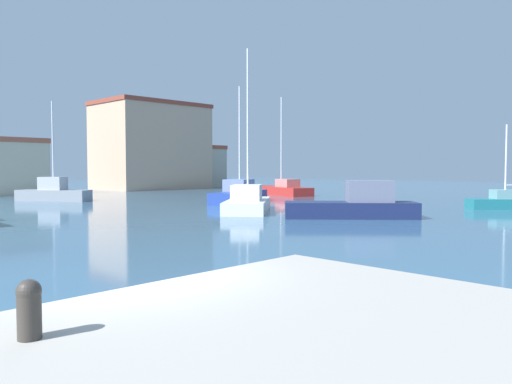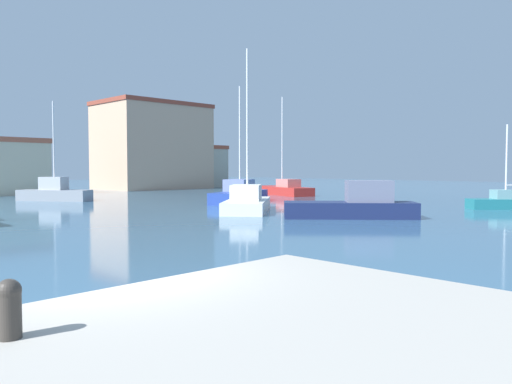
% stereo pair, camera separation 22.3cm
% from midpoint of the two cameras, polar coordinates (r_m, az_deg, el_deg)
% --- Properties ---
extents(water, '(160.00, 160.00, 0.00)m').
position_cam_midpoint_polar(water, '(32.91, -10.51, -2.02)').
color(water, '#38607F').
rests_on(water, ground).
extents(mooring_bollard, '(0.23, 0.23, 0.57)m').
position_cam_midpoint_polar(mooring_bollard, '(5.29, -25.54, -11.70)').
color(mooring_bollard, '#38332D').
rests_on(mooring_bollard, pier_quay).
extents(sailboat_white_inner_mooring, '(6.90, 6.31, 10.06)m').
position_cam_midpoint_polar(sailboat_white_inner_mooring, '(31.12, -1.18, -1.11)').
color(sailboat_white_inner_mooring, white).
rests_on(sailboat_white_inner_mooring, water).
extents(motorboat_yellow_far_right, '(5.69, 4.95, 1.55)m').
position_cam_midpoint_polar(motorboat_yellow_far_right, '(41.01, 12.45, -0.38)').
color(motorboat_yellow_far_right, gold).
rests_on(motorboat_yellow_far_right, water).
extents(sailboat_grey_outer_mooring, '(4.79, 5.85, 8.14)m').
position_cam_midpoint_polar(sailboat_grey_outer_mooring, '(44.18, -22.19, -0.03)').
color(sailboat_grey_outer_mooring, gray).
rests_on(sailboat_grey_outer_mooring, water).
extents(sailboat_teal_near_pier, '(4.46, 4.35, 5.56)m').
position_cam_midpoint_polar(sailboat_teal_near_pier, '(36.91, 26.29, -1.00)').
color(sailboat_teal_near_pier, '#1E707A').
rests_on(sailboat_teal_near_pier, water).
extents(sailboat_red_mid_harbor, '(4.67, 8.56, 9.74)m').
position_cam_midpoint_polar(sailboat_red_mid_harbor, '(50.13, 2.85, 0.32)').
color(sailboat_red_mid_harbor, '#B22823').
rests_on(sailboat_red_mid_harbor, water).
extents(motorboat_navy_far_left, '(6.25, 6.61, 2.04)m').
position_cam_midpoint_polar(motorboat_navy_far_left, '(27.71, 11.02, -1.47)').
color(motorboat_navy_far_left, '#19234C').
rests_on(motorboat_navy_far_left, water).
extents(sailboat_blue_distant_east, '(7.77, 5.10, 9.04)m').
position_cam_midpoint_polar(sailboat_blue_distant_east, '(39.22, -2.06, -0.21)').
color(sailboat_blue_distant_east, '#233D93').
rests_on(sailboat_blue_distant_east, water).
extents(waterfront_apartments, '(13.15, 9.31, 10.95)m').
position_cam_midpoint_polar(waterfront_apartments, '(66.06, -11.95, 5.14)').
color(waterfront_apartments, tan).
rests_on(waterfront_apartments, ground).
extents(warehouse_block, '(11.43, 5.83, 5.76)m').
position_cam_midpoint_polar(warehouse_block, '(68.32, -8.54, 2.91)').
color(warehouse_block, '#B2A893').
rests_on(warehouse_block, ground).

